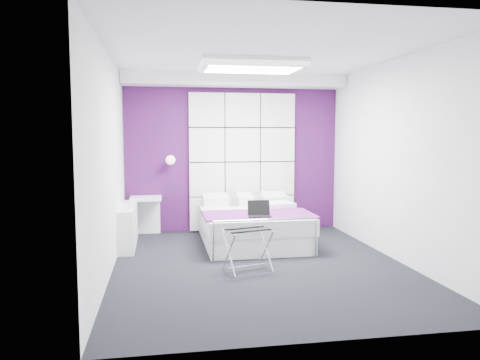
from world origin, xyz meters
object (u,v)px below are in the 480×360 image
at_px(radiator, 128,226).
at_px(laptop, 259,213).
at_px(nightstand, 146,198).
at_px(wall_lamp, 170,160).
at_px(luggage_rack, 248,250).
at_px(bed, 252,225).

xyz_separation_m(radiator, laptop, (1.79, -0.74, 0.27)).
bearing_deg(nightstand, laptop, -43.22).
relative_size(wall_lamp, luggage_rack, 0.29).
height_order(radiator, luggage_rack, radiator).
height_order(bed, luggage_rack, bed).
distance_m(radiator, luggage_rack, 2.11).
relative_size(nightstand, laptop, 1.65).
bearing_deg(wall_lamp, laptop, -52.45).
height_order(nightstand, luggage_rack, nightstand).
xyz_separation_m(bed, laptop, (-0.03, -0.65, 0.30)).
height_order(radiator, laptop, laptop).
relative_size(radiator, luggage_rack, 2.34).
bearing_deg(laptop, luggage_rack, -108.05).
height_order(wall_lamp, radiator, wall_lamp).
height_order(bed, nightstand, bed).
distance_m(nightstand, luggage_rack, 2.56).
relative_size(wall_lamp, nightstand, 0.30).
relative_size(radiator, laptop, 3.98).
bearing_deg(wall_lamp, bed, -35.64).
relative_size(radiator, bed, 0.65).
relative_size(bed, laptop, 6.13).
bearing_deg(luggage_rack, wall_lamp, 96.23).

